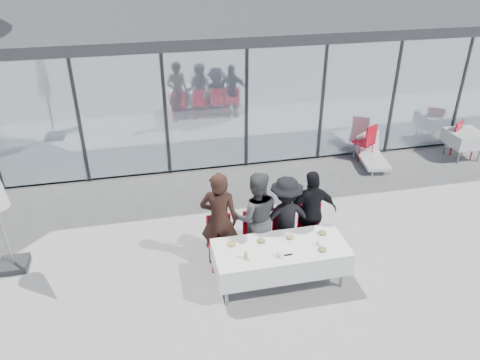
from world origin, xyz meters
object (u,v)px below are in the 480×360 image
(spare_chair_a, at_px, (461,138))
(folded_eyeglasses, at_px, (288,255))
(diner_a, at_px, (219,220))
(juice_bottle, at_px, (246,255))
(dining_table, at_px, (280,257))
(lounger, at_px, (371,153))
(diner_chair_b, at_px, (256,234))
(plate_d, at_px, (322,233))
(diner_d, at_px, (311,212))
(plate_a, at_px, (232,244))
(diner_b, at_px, (256,217))
(plate_c, at_px, (290,237))
(spare_chair_b, at_px, (367,140))
(plate_b, at_px, (261,241))
(diner_c, at_px, (285,217))
(diner_chair_a, at_px, (220,238))
(spare_table_right, at_px, (465,138))
(diner_chair_d, at_px, (310,227))
(plate_extra, at_px, (322,250))
(diner_chair_c, at_px, (285,230))

(spare_chair_a, bearing_deg, folded_eyeglasses, -146.33)
(diner_a, xyz_separation_m, juice_bottle, (0.26, -0.95, -0.11))
(dining_table, xyz_separation_m, lounger, (3.67, 3.98, -0.28))
(diner_chair_b, xyz_separation_m, plate_d, (1.05, -0.57, 0.24))
(plate_d, bearing_deg, dining_table, -167.09)
(diner_d, distance_m, juice_bottle, 1.74)
(plate_a, bearing_deg, diner_b, 45.07)
(plate_c, height_order, spare_chair_b, spare_chair_b)
(plate_d, bearing_deg, diner_chair_b, 151.64)
(plate_c, bearing_deg, plate_b, -179.73)
(dining_table, height_order, plate_d, plate_d)
(dining_table, height_order, diner_chair_b, diner_chair_b)
(diner_c, bearing_deg, diner_chair_a, 2.20)
(plate_a, relative_size, plate_d, 1.00)
(spare_chair_b, bearing_deg, spare_table_right, -10.41)
(dining_table, bearing_deg, spare_table_right, 31.11)
(dining_table, xyz_separation_m, diner_c, (0.32, 0.77, 0.27))
(diner_a, height_order, plate_b, diner_a)
(diner_chair_a, relative_size, plate_d, 4.15)
(diner_chair_d, relative_size, plate_b, 4.15)
(plate_b, bearing_deg, diner_c, 43.19)
(spare_table_right, bearing_deg, plate_extra, -144.25)
(diner_chair_c, height_order, plate_extra, diner_chair_c)
(diner_chair_c, height_order, folded_eyeglasses, diner_chair_c)
(diner_d, xyz_separation_m, plate_d, (-0.00, -0.58, -0.06))
(diner_a, height_order, plate_c, diner_a)
(dining_table, xyz_separation_m, spare_chair_a, (6.11, 3.80, -0.00))
(spare_table_right, bearing_deg, juice_bottle, -150.16)
(diner_chair_a, distance_m, diner_c, 1.26)
(diner_c, relative_size, diner_chair_c, 1.65)
(diner_chair_b, xyz_separation_m, spare_chair_b, (3.86, 3.45, 0.00))
(plate_b, height_order, plate_c, same)
(plate_c, height_order, juice_bottle, juice_bottle)
(dining_table, distance_m, plate_c, 0.38)
(diner_d, relative_size, juice_bottle, 12.23)
(plate_d, bearing_deg, diner_chair_a, 161.77)
(plate_b, distance_m, spare_chair_b, 5.60)
(diner_d, distance_m, folded_eyeglasses, 1.26)
(diner_c, height_order, lounger, diner_c)
(diner_chair_b, height_order, diner_chair_c, same)
(diner_chair_d, xyz_separation_m, plate_a, (-1.61, -0.54, 0.24))
(plate_b, relative_size, spare_chair_b, 0.24)
(plate_c, height_order, spare_chair_a, spare_chair_a)
(diner_chair_b, bearing_deg, folded_eyeglasses, -73.54)
(diner_chair_d, distance_m, lounger, 4.32)
(plate_d, distance_m, spare_chair_a, 6.42)
(diner_chair_b, bearing_deg, diner_c, 1.69)
(lounger, bearing_deg, dining_table, -132.66)
(plate_a, bearing_deg, spare_chair_a, 27.45)
(diner_chair_c, relative_size, diner_d, 0.58)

